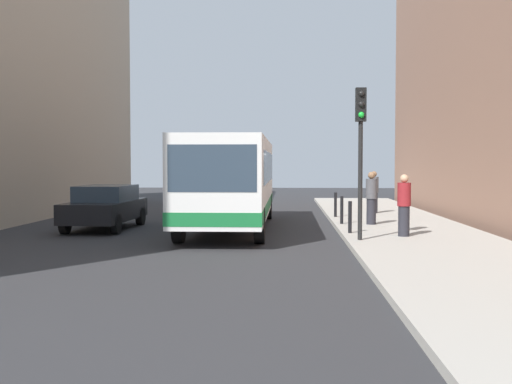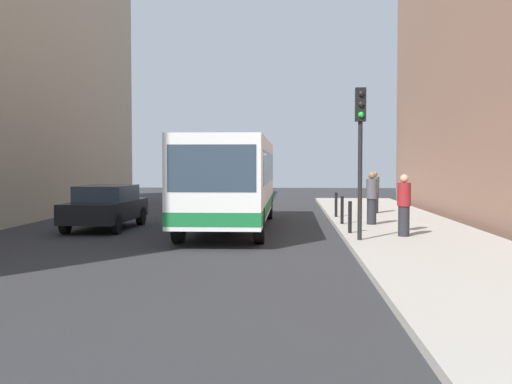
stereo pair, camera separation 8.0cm
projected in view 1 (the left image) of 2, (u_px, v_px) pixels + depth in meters
The scene contains 11 objects.
ground_plane at pixel (233, 240), 18.30m from camera, with size 80.00×80.00×0.00m, color #2D2D30.
sidewalk at pixel (421, 239), 18.02m from camera, with size 4.40×40.00×0.15m, color #ADA89E.
bus at pixel (232, 178), 21.45m from camera, with size 2.55×11.02×3.00m.
car_beside_bus at pixel (106, 206), 21.34m from camera, with size 1.95×4.44×1.48m.
traffic_light at pixel (361, 134), 16.96m from camera, with size 0.28×0.33×4.10m.
bollard_near at pixel (350, 217), 18.80m from camera, with size 0.11×0.11×0.95m, color black.
bollard_mid at pixel (342, 210), 21.65m from camera, with size 0.11×0.11×0.95m, color black.
bollard_far at pixel (335, 205), 24.51m from camera, with size 0.11×0.11×0.95m, color black.
pedestrian_near_signal at pixel (404, 205), 17.93m from camera, with size 0.38×0.38×1.76m.
pedestrian_mid_sidewalk at pixel (371, 198), 21.45m from camera, with size 0.38×0.38×1.79m.
pedestrian_far_sidewalk at pixel (374, 192), 26.41m from camera, with size 0.38×0.38×1.75m.
Camera 1 is at (1.59, -18.16, 2.21)m, focal length 44.30 mm.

